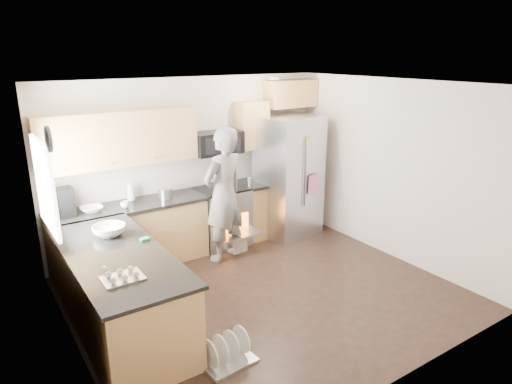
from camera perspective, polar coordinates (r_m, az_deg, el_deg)
ground at (r=5.95m, az=1.11°, el=-12.57°), size 4.50×4.50×0.00m
room_shell at (r=5.31m, az=0.78°, el=3.27°), size 4.54×4.04×2.62m
back_cabinet_run at (r=6.73m, az=-11.56°, el=-0.35°), size 4.45×0.64×2.50m
peninsula at (r=5.27m, az=-16.71°, el=-11.80°), size 0.96×2.36×1.04m
stove_range at (r=7.16m, az=-4.31°, el=-1.40°), size 0.76×0.97×1.79m
refrigerator at (r=7.50m, az=4.13°, el=1.96°), size 1.08×0.91×1.97m
person at (r=6.54m, az=-4.06°, el=-0.39°), size 0.82×0.65×1.96m
dish_rack at (r=4.80m, az=-3.74°, el=-19.56°), size 0.55×0.45×0.32m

